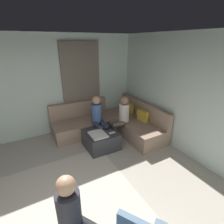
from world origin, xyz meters
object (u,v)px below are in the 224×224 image
coffee_mug (103,125)px  game_remote (112,133)px  person_on_couch_back (121,116)px  sectional_couch (112,123)px  person_on_couch_side (98,117)px  ottoman (101,140)px  person_on_armchair (76,217)px

coffee_mug → game_remote: coffee_mug is taller
game_remote → person_on_couch_back: (-0.34, 0.45, 0.23)m
sectional_couch → person_on_couch_side: 0.64m
coffee_mug → person_on_couch_side: size_ratio=0.08×
sectional_couch → coffee_mug: bearing=-53.4°
person_on_couch_back → person_on_couch_side: bearing=66.4°
coffee_mug → person_on_couch_back: (0.06, 0.49, 0.19)m
ottoman → person_on_couch_back: (-0.16, 0.67, 0.45)m
sectional_couch → person_on_armchair: 3.19m
person_on_couch_side → person_on_armchair: person_on_couch_side is taller
sectional_couch → ottoman: sectional_couch is taller
sectional_couch → ottoman: (0.54, -0.62, -0.07)m
game_remote → person_on_couch_back: bearing=126.8°
game_remote → person_on_couch_side: (-0.58, -0.10, 0.23)m
sectional_couch → coffee_mug: 0.57m
person_on_couch_back → coffee_mug: bearing=82.8°
ottoman → person_on_armchair: person_on_armchair is taller
sectional_couch → person_on_armchair: person_on_armchair is taller
sectional_couch → person_on_couch_side: (0.15, -0.49, 0.38)m
person_on_couch_back → person_on_couch_side: size_ratio=1.00×
coffee_mug → person_on_couch_back: bearing=82.8°
game_remote → person_on_couch_side: size_ratio=0.12×
game_remote → person_on_couch_back: person_on_couch_back is taller
sectional_couch → game_remote: 0.84m
sectional_couch → person_on_couch_back: size_ratio=2.12×
sectional_couch → person_on_armchair: (2.56, -1.88, 0.36)m
ottoman → coffee_mug: 0.38m
coffee_mug → game_remote: 0.40m
coffee_mug → game_remote: size_ratio=0.63×
sectional_couch → game_remote: size_ratio=17.00×
person_on_couch_back → person_on_armchair: bearing=138.2°
ottoman → person_on_couch_side: bearing=162.6°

